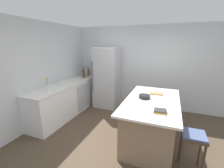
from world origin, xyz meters
The scene contains 17 objects.
ground_plane centered at (0.00, 0.00, 0.00)m, with size 7.20×7.20×0.00m, color #4C3D2D.
wall_rear centered at (0.00, 2.25, 1.30)m, with size 6.00×0.10×2.60m, color silver.
wall_left centered at (-2.45, 0.00, 1.30)m, with size 0.10×6.00×2.60m, color silver.
counter_run_left centered at (-2.09, 0.80, 0.47)m, with size 0.64×2.63×0.93m.
kitchen_island centered at (0.36, 0.38, 0.47)m, with size 1.06×1.93×0.92m.
refrigerator centered at (-1.25, 1.82, 0.96)m, with size 0.76×0.79×1.92m.
bar_stool centered at (1.09, -0.23, 0.55)m, with size 0.36×0.36×0.68m.
sink_faucet centered at (-2.14, 0.54, 1.09)m, with size 0.15×0.05×0.30m.
flower_vase centered at (-2.11, 0.09, 1.03)m, with size 0.08×0.08×0.32m.
vinegar_bottle centered at (-2.07, 2.00, 1.05)m, with size 0.06×0.06×0.29m.
olive_oil_bottle centered at (-2.13, 1.91, 1.06)m, with size 0.06×0.06×0.31m.
whiskey_bottle centered at (-2.14, 1.80, 1.06)m, with size 0.09×0.09×0.32m.
gin_bottle centered at (-2.01, 1.71, 1.07)m, with size 0.07×0.07×0.35m.
syrup_bottle centered at (-2.03, 1.62, 1.05)m, with size 0.07×0.07×0.30m.
cookbook_stack centered at (0.56, -0.16, 0.94)m, with size 0.22×0.19×0.05m.
mixing_bowl centered at (0.19, 0.44, 0.96)m, with size 0.24×0.24×0.07m.
cutting_board centered at (0.40, 0.81, 0.93)m, with size 0.30×0.21×0.02m.
Camera 1 is at (0.65, -2.62, 2.04)m, focal length 24.10 mm.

